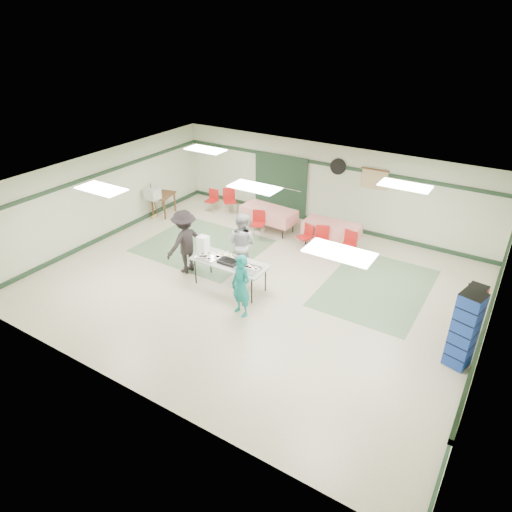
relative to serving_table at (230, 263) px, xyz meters
The scene contains 42 objects.
floor 0.98m from the serving_table, 48.05° to the left, with size 11.00×11.00×0.00m, color beige.
ceiling 2.09m from the serving_table, 48.05° to the left, with size 11.00×11.00×0.00m, color silver.
wall_back 5.05m from the serving_table, 84.93° to the left, with size 11.00×11.00×0.00m, color beige.
wall_front 4.08m from the serving_table, 83.69° to the right, with size 11.00×11.00×0.00m, color beige.
wall_left 5.12m from the serving_table, behind, with size 9.00×9.00×0.00m, color beige.
wall_right 6.00m from the serving_table, ahead, with size 9.00×9.00×0.00m, color beige.
trim_back 5.16m from the serving_table, 84.90° to the left, with size 11.00×0.06×0.10m, color #1D3522.
baseboard_back 5.03m from the serving_table, 84.90° to the left, with size 11.00×0.06×0.12m, color #1D3522.
trim_left 5.22m from the serving_table, behind, with size 9.00×0.06×0.10m, color #1D3522.
baseboard_left 5.09m from the serving_table, behind, with size 9.00×0.06×0.12m, color #1D3522.
trim_right 6.08m from the serving_table, ahead, with size 9.00×0.06×0.10m, color #1D3522.
baseboard_right 5.97m from the serving_table, ahead, with size 9.00×0.06×0.12m, color #1D3522.
green_patch_a 2.64m from the serving_table, 144.02° to the left, with size 3.50×3.00×0.01m, color #5E7E5C.
green_patch_b 3.87m from the serving_table, 31.57° to the left, with size 2.50×3.50×0.01m, color #5E7E5C.
double_door_left 5.25m from the serving_table, 109.60° to the left, with size 0.90×0.06×2.10m, color gray.
double_door_right 5.01m from the serving_table, 99.29° to the left, with size 0.90×0.06×2.10m, color gray.
door_frame 5.09m from the serving_table, 104.68° to the left, with size 2.00×0.03×2.15m, color #1D3522.
wall_fan 5.16m from the serving_table, 81.43° to the left, with size 0.50×0.50×0.10m, color black.
scroll_banner 5.42m from the serving_table, 68.50° to the left, with size 0.80×0.02×0.60m, color tan.
serving_table is the anchor object (origin of this frame).
sheet_tray_right 0.61m from the serving_table, ahead, with size 0.62×0.47×0.02m, color silver.
sheet_tray_mid 0.22m from the serving_table, 143.36° to the left, with size 0.57×0.43×0.02m, color silver.
sheet_tray_left 0.62m from the serving_table, 167.83° to the right, with size 0.54×0.41×0.02m, color silver.
baking_pan 0.11m from the serving_table, 81.37° to the right, with size 0.50×0.31×0.08m, color black.
foam_box_stack 0.90m from the serving_table, behind, with size 0.26×0.24×0.48m, color white.
volunteer_teal 1.22m from the serving_table, 42.49° to the right, with size 0.56×0.37×1.54m, color #12827E.
volunteer_grey 0.84m from the serving_table, 100.58° to the left, with size 0.86×0.67×1.76m, color gray.
volunteer_dark 1.52m from the serving_table, behind, with size 1.16×0.66×1.79m, color black.
dining_table_a 3.78m from the serving_table, 70.62° to the left, with size 1.70×0.80×0.77m.
dining_table_b 3.69m from the serving_table, 104.87° to the left, with size 1.85×0.93×0.77m.
chair_a 3.23m from the serving_table, 68.06° to the left, with size 0.52×0.52×0.86m.
chair_b 3.08m from the serving_table, 76.74° to the left, with size 0.48×0.48×0.79m.
chair_c 3.62m from the serving_table, 56.08° to the left, with size 0.49×0.49×0.90m.
chair_d 3.16m from the serving_table, 108.24° to the left, with size 0.51×0.51×0.85m.
chair_loose_a 4.92m from the serving_table, 125.01° to the left, with size 0.60×0.60×0.91m.
chair_loose_b 5.15m from the serving_table, 131.72° to the left, with size 0.39×0.39×0.81m.
crate_stack_blue_a 5.73m from the serving_table, 12.39° to the left, with size 0.36×0.36×1.18m, color #183B95.
crate_stack_red 5.73m from the serving_table, 12.33° to the left, with size 0.38×0.38×1.23m, color #A71910.
crate_stack_blue_b 5.59m from the serving_table, ahead, with size 0.44×0.44×1.70m, color #183B95.
printer_table 5.43m from the serving_table, 150.08° to the left, with size 0.76×1.00×0.74m.
office_printer 5.21m from the serving_table, 154.78° to the left, with size 0.46×0.40×0.36m, color #BBBAB6.
broom 5.33m from the serving_table, 154.00° to the left, with size 0.03×0.03×1.25m, color brown.
Camera 1 is at (5.47, -8.69, 6.41)m, focal length 32.00 mm.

